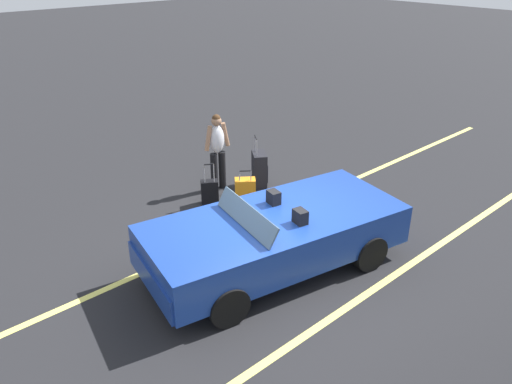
# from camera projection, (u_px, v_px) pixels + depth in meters

# --- Properties ---
(ground_plane) EXTENTS (80.00, 80.00, 0.00)m
(ground_plane) POSITION_uv_depth(u_px,v_px,m) (274.00, 266.00, 8.03)
(ground_plane) COLOR black
(lot_line_near) EXTENTS (18.00, 0.12, 0.01)m
(lot_line_near) POSITION_uv_depth(u_px,v_px,m) (226.00, 236.00, 8.87)
(lot_line_near) COLOR #EAE066
(lot_line_near) RESTS_ON ground_plane
(lot_line_mid) EXTENTS (18.00, 0.12, 0.01)m
(lot_line_mid) POSITION_uv_depth(u_px,v_px,m) (343.00, 310.00, 7.06)
(lot_line_mid) COLOR #EAE066
(lot_line_mid) RESTS_ON ground_plane
(convertible_car) EXTENTS (4.39, 2.49, 1.24)m
(convertible_car) POSITION_uv_depth(u_px,v_px,m) (263.00, 239.00, 7.67)
(convertible_car) COLOR navy
(convertible_car) RESTS_ON ground_plane
(suitcase_large_black) EXTENTS (0.50, 0.55, 1.11)m
(suitcase_large_black) POSITION_uv_depth(u_px,v_px,m) (259.00, 169.00, 10.64)
(suitcase_large_black) COLOR black
(suitcase_large_black) RESTS_ON ground_plane
(suitcase_medium_bright) EXTENTS (0.46, 0.43, 0.84)m
(suitcase_medium_bright) POSITION_uv_depth(u_px,v_px,m) (245.00, 193.00, 9.72)
(suitcase_medium_bright) COLOR orange
(suitcase_medium_bright) RESTS_ON ground_plane
(suitcase_small_carryon) EXTENTS (0.39, 0.35, 0.89)m
(suitcase_small_carryon) POSITION_uv_depth(u_px,v_px,m) (210.00, 192.00, 9.91)
(suitcase_small_carryon) COLOR black
(suitcase_small_carryon) RESTS_ON ground_plane
(traveler_person) EXTENTS (0.61, 0.25, 1.65)m
(traveler_person) POSITION_uv_depth(u_px,v_px,m) (217.00, 148.00, 10.22)
(traveler_person) COLOR black
(traveler_person) RESTS_ON ground_plane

